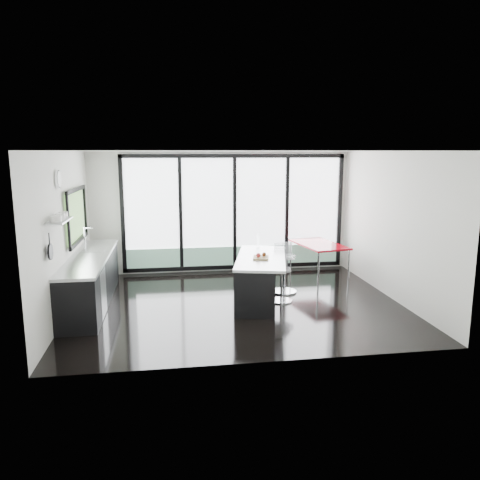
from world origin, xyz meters
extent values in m
cube|color=black|center=(0.00, 0.00, 0.00)|extent=(6.00, 5.00, 0.00)
cube|color=white|center=(0.00, 0.00, 2.80)|extent=(6.00, 5.00, 0.00)
cube|color=beige|center=(0.00, 2.50, 1.40)|extent=(6.00, 0.00, 2.80)
cube|color=white|center=(0.30, 2.47, 1.40)|extent=(5.00, 0.02, 2.50)
cube|color=slate|center=(0.30, 2.43, 0.37)|extent=(5.00, 0.02, 0.44)
cube|color=black|center=(-0.95, 2.43, 1.40)|extent=(0.08, 0.04, 2.50)
cube|color=black|center=(0.30, 2.43, 1.40)|extent=(0.08, 0.04, 2.50)
cube|color=black|center=(1.55, 2.43, 1.40)|extent=(0.08, 0.04, 2.50)
cube|color=beige|center=(0.00, -2.50, 1.40)|extent=(6.00, 0.00, 2.80)
cube|color=beige|center=(-3.00, 0.00, 1.40)|extent=(0.00, 5.00, 2.80)
cube|color=#679450|center=(-2.97, 0.90, 1.60)|extent=(0.02, 1.60, 0.90)
cube|color=#AAADAF|center=(-2.87, -0.85, 1.75)|extent=(0.25, 0.80, 0.03)
cylinder|color=white|center=(-2.97, -0.30, 2.35)|extent=(0.04, 0.30, 0.30)
cylinder|color=black|center=(-2.94, -1.25, 1.35)|extent=(0.03, 0.24, 0.24)
cube|color=beige|center=(3.00, 0.00, 1.40)|extent=(0.00, 5.00, 2.80)
cube|color=black|center=(-2.67, 0.40, 0.43)|extent=(0.65, 3.20, 0.87)
cube|color=#AAADAF|center=(-2.67, 0.40, 0.90)|extent=(0.69, 3.24, 0.05)
cube|color=#AAADAF|center=(-2.67, 0.90, 0.90)|extent=(0.45, 0.48, 0.06)
cylinder|color=silver|center=(-2.82, 0.90, 1.14)|extent=(0.02, 0.02, 0.44)
cube|color=#AAADAF|center=(-2.36, -0.35, 0.42)|extent=(0.03, 0.60, 0.80)
cube|color=black|center=(0.40, 0.14, 0.40)|extent=(1.14, 2.15, 0.81)
cube|color=#AAADAF|center=(0.47, 0.12, 0.83)|extent=(1.33, 2.24, 0.05)
cube|color=#9A8354|center=(0.44, -0.01, 0.87)|extent=(0.36, 0.42, 0.03)
sphere|color=maroon|center=(0.39, -0.05, 0.92)|extent=(0.10, 0.10, 0.08)
sphere|color=#5C2D11|center=(0.51, 0.02, 0.92)|extent=(0.09, 0.09, 0.08)
cylinder|color=silver|center=(0.54, 0.82, 0.98)|extent=(0.08, 0.08, 0.26)
cylinder|color=silver|center=(0.84, 0.00, 0.32)|extent=(0.44, 0.44, 0.65)
cylinder|color=silver|center=(1.05, 0.57, 0.38)|extent=(0.50, 0.50, 0.76)
cube|color=#8C000C|center=(2.07, 1.57, 0.39)|extent=(1.08, 1.58, 0.78)
camera|label=1|loc=(-1.20, -8.26, 2.78)|focal=35.00mm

